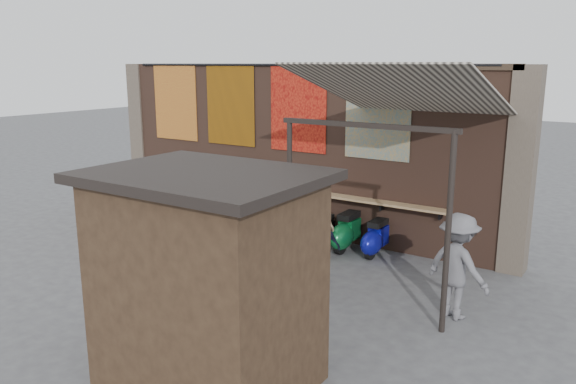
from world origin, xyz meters
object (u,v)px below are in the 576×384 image
(shelf_box, at_px, (288,183))
(diner_right, at_px, (238,199))
(scooter_stool_1, at_px, (214,209))
(scooter_stool_7, at_px, (347,232))
(scooter_stool_5, at_px, (298,225))
(shopper_tan, at_px, (313,217))
(shopper_grey, at_px, (458,266))
(scooter_stool_6, at_px, (323,231))
(diner_left, at_px, (178,185))
(scooter_stool_4, at_px, (275,221))
(scooter_stool_8, at_px, (376,239))
(market_stall, at_px, (208,286))
(scooter_stool_0, at_px, (197,207))
(shopper_navy, at_px, (315,246))
(scooter_stool_3, at_px, (256,215))
(scooter_stool_2, at_px, (235,213))

(shelf_box, xyz_separation_m, diner_right, (-1.23, -0.35, -0.47))
(scooter_stool_1, height_order, scooter_stool_7, scooter_stool_7)
(scooter_stool_5, distance_m, shopper_tan, 1.39)
(shelf_box, bearing_deg, scooter_stool_5, -32.49)
(shopper_grey, bearing_deg, shelf_box, -5.22)
(scooter_stool_6, bearing_deg, diner_left, -179.46)
(shelf_box, height_order, scooter_stool_4, shelf_box)
(scooter_stool_8, xyz_separation_m, diner_right, (-3.66, -0.07, 0.39))
(scooter_stool_1, bearing_deg, shelf_box, 9.65)
(diner_right, bearing_deg, scooter_stool_6, 9.51)
(shopper_grey, relative_size, market_stall, 0.65)
(scooter_stool_6, distance_m, scooter_stool_8, 1.30)
(scooter_stool_5, relative_size, shopper_tan, 0.44)
(diner_right, bearing_deg, scooter_stool_4, 9.61)
(scooter_stool_0, bearing_deg, shopper_navy, -23.57)
(scooter_stool_0, distance_m, scooter_stool_1, 0.62)
(scooter_stool_0, height_order, scooter_stool_1, scooter_stool_1)
(scooter_stool_1, distance_m, scooter_stool_3, 1.28)
(scooter_stool_5, bearing_deg, diner_right, -178.58)
(scooter_stool_6, distance_m, diner_left, 4.46)
(scooter_stool_0, relative_size, scooter_stool_8, 0.92)
(scooter_stool_7, xyz_separation_m, market_stall, (0.98, -5.60, 0.90))
(scooter_stool_5, bearing_deg, shopper_navy, -50.84)
(scooter_stool_7, xyz_separation_m, diner_left, (-5.06, 0.02, 0.44))
(scooter_stool_6, bearing_deg, shopper_navy, -63.44)
(scooter_stool_3, bearing_deg, shelf_box, 20.70)
(scooter_stool_3, distance_m, scooter_stool_8, 3.18)
(scooter_stool_4, relative_size, scooter_stool_6, 1.13)
(shelf_box, relative_size, scooter_stool_1, 0.69)
(scooter_stool_1, relative_size, diner_right, 0.55)
(scooter_stool_1, xyz_separation_m, scooter_stool_6, (3.16, 0.09, -0.07))
(scooter_stool_7, distance_m, shopper_grey, 3.62)
(scooter_stool_1, xyz_separation_m, scooter_stool_4, (1.88, 0.04, -0.03))
(shelf_box, height_order, scooter_stool_0, shelf_box)
(scooter_stool_1, distance_m, scooter_stool_2, 0.67)
(scooter_stool_0, height_order, scooter_stool_2, scooter_stool_2)
(shelf_box, xyz_separation_m, shopper_grey, (4.75, -2.28, -0.39))
(shopper_grey, bearing_deg, scooter_stool_2, 2.60)
(scooter_stool_2, height_order, diner_right, diner_right)
(shelf_box, height_order, shopper_navy, shopper_navy)
(diner_left, bearing_deg, diner_right, -8.47)
(scooter_stool_5, height_order, shopper_tan, shopper_tan)
(shopper_navy, bearing_deg, scooter_stool_8, -116.64)
(shopper_tan, bearing_deg, scooter_stool_4, 86.17)
(scooter_stool_8, distance_m, diner_left, 5.76)
(scooter_stool_6, bearing_deg, shopper_tan, -72.80)
(shelf_box, xyz_separation_m, scooter_stool_4, (-0.15, -0.31, -0.87))
(scooter_stool_7, xyz_separation_m, shopper_navy, (0.46, -2.10, 0.34))
(scooter_stool_8, bearing_deg, scooter_stool_2, -179.51)
(scooter_stool_6, height_order, scooter_stool_7, scooter_stool_7)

